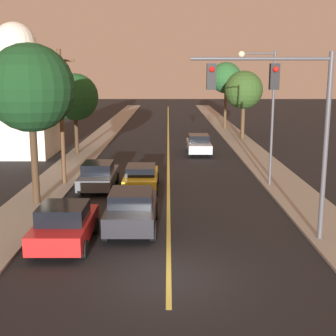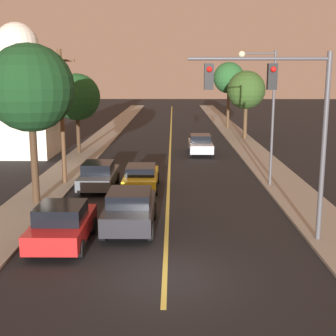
{
  "view_description": "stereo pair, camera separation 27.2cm",
  "coord_description": "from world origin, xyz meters",
  "px_view_note": "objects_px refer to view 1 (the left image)",
  "views": [
    {
      "loc": [
        -0.02,
        -13.36,
        6.17
      ],
      "look_at": [
        0.0,
        9.02,
        1.6
      ],
      "focal_mm": 50.0,
      "sensor_mm": 36.0,
      "label": 1
    },
    {
      "loc": [
        0.25,
        -13.36,
        6.17
      ],
      "look_at": [
        0.0,
        9.02,
        1.6
      ],
      "focal_mm": 50.0,
      "sensor_mm": 36.0,
      "label": 2
    }
  ],
  "objects_px": {
    "utility_pole_left": "(61,115)",
    "tree_left_far": "(75,97)",
    "car_outer_lane_second": "(98,175)",
    "car_near_lane_second": "(141,177)",
    "car_far_oncoming": "(198,144)",
    "domed_building_left": "(18,98)",
    "streetlamp_right": "(264,100)",
    "tree_right_near": "(243,90)",
    "traffic_signal_mast": "(285,108)",
    "tree_right_far": "(225,78)",
    "car_outer_lane_front": "(64,225)",
    "tree_left_near": "(30,88)",
    "car_near_lane_front": "(131,209)"
  },
  "relations": [
    {
      "from": "streetlamp_right",
      "to": "tree_right_far",
      "type": "height_order",
      "value": "tree_right_far"
    },
    {
      "from": "car_outer_lane_front",
      "to": "car_far_oncoming",
      "type": "bearing_deg",
      "value": 72.68
    },
    {
      "from": "domed_building_left",
      "to": "car_outer_lane_front",
      "type": "bearing_deg",
      "value": -68.63
    },
    {
      "from": "car_near_lane_front",
      "to": "domed_building_left",
      "type": "bearing_deg",
      "value": 119.43
    },
    {
      "from": "car_outer_lane_second",
      "to": "utility_pole_left",
      "type": "height_order",
      "value": "utility_pole_left"
    },
    {
      "from": "car_far_oncoming",
      "to": "tree_left_far",
      "type": "distance_m",
      "value": 10.04
    },
    {
      "from": "streetlamp_right",
      "to": "tree_left_far",
      "type": "distance_m",
      "value": 15.92
    },
    {
      "from": "streetlamp_right",
      "to": "tree_right_near",
      "type": "relative_size",
      "value": 1.15
    },
    {
      "from": "traffic_signal_mast",
      "to": "tree_right_near",
      "type": "distance_m",
      "value": 27.57
    },
    {
      "from": "streetlamp_right",
      "to": "utility_pole_left",
      "type": "relative_size",
      "value": 0.99
    },
    {
      "from": "car_near_lane_second",
      "to": "streetlamp_right",
      "type": "distance_m",
      "value": 7.75
    },
    {
      "from": "car_outer_lane_front",
      "to": "traffic_signal_mast",
      "type": "bearing_deg",
      "value": 3.0
    },
    {
      "from": "car_outer_lane_second",
      "to": "tree_left_far",
      "type": "distance_m",
      "value": 11.86
    },
    {
      "from": "car_near_lane_second",
      "to": "car_far_oncoming",
      "type": "height_order",
      "value": "car_far_oncoming"
    },
    {
      "from": "car_outer_lane_front",
      "to": "car_near_lane_second",
      "type": "bearing_deg",
      "value": 74.44
    },
    {
      "from": "traffic_signal_mast",
      "to": "tree_left_near",
      "type": "relative_size",
      "value": 0.92
    },
    {
      "from": "tree_right_near",
      "to": "domed_building_left",
      "type": "relative_size",
      "value": 0.64
    },
    {
      "from": "car_outer_lane_second",
      "to": "traffic_signal_mast",
      "type": "height_order",
      "value": "traffic_signal_mast"
    },
    {
      "from": "car_near_lane_second",
      "to": "tree_left_near",
      "type": "distance_m",
      "value": 7.4
    },
    {
      "from": "car_near_lane_front",
      "to": "car_outer_lane_second",
      "type": "distance_m",
      "value": 7.1
    },
    {
      "from": "traffic_signal_mast",
      "to": "domed_building_left",
      "type": "xyz_separation_m",
      "value": [
        -15.3,
        18.55,
        -0.61
      ]
    },
    {
      "from": "utility_pole_left",
      "to": "car_near_lane_second",
      "type": "bearing_deg",
      "value": -14.22
    },
    {
      "from": "car_near_lane_second",
      "to": "domed_building_left",
      "type": "height_order",
      "value": "domed_building_left"
    },
    {
      "from": "tree_left_far",
      "to": "streetlamp_right",
      "type": "bearing_deg",
      "value": -40.38
    },
    {
      "from": "car_near_lane_front",
      "to": "tree_left_far",
      "type": "height_order",
      "value": "tree_left_far"
    },
    {
      "from": "car_outer_lane_second",
      "to": "utility_pole_left",
      "type": "xyz_separation_m",
      "value": [
        -2.07,
        0.94,
        3.18
      ]
    },
    {
      "from": "car_outer_lane_front",
      "to": "car_outer_lane_second",
      "type": "height_order",
      "value": "car_outer_lane_front"
    },
    {
      "from": "traffic_signal_mast",
      "to": "streetlamp_right",
      "type": "distance_m",
      "value": 8.61
    },
    {
      "from": "car_outer_lane_second",
      "to": "tree_right_near",
      "type": "xyz_separation_m",
      "value": [
        10.79,
        19.39,
        3.84
      ]
    },
    {
      "from": "tree_right_near",
      "to": "car_near_lane_second",
      "type": "bearing_deg",
      "value": -113.46
    },
    {
      "from": "tree_right_near",
      "to": "tree_right_far",
      "type": "relative_size",
      "value": 0.87
    },
    {
      "from": "utility_pole_left",
      "to": "tree_left_far",
      "type": "distance_m",
      "value": 9.96
    },
    {
      "from": "car_far_oncoming",
      "to": "tree_left_near",
      "type": "distance_m",
      "value": 17.41
    },
    {
      "from": "tree_left_far",
      "to": "utility_pole_left",
      "type": "bearing_deg",
      "value": -83.25
    },
    {
      "from": "traffic_signal_mast",
      "to": "streetlamp_right",
      "type": "relative_size",
      "value": 0.94
    },
    {
      "from": "car_near_lane_second",
      "to": "domed_building_left",
      "type": "distance_m",
      "value": 14.9
    },
    {
      "from": "car_near_lane_second",
      "to": "utility_pole_left",
      "type": "relative_size",
      "value": 0.57
    },
    {
      "from": "tree_left_near",
      "to": "tree_right_far",
      "type": "bearing_deg",
      "value": 67.62
    },
    {
      "from": "utility_pole_left",
      "to": "tree_left_near",
      "type": "bearing_deg",
      "value": -95.73
    },
    {
      "from": "car_outer_lane_second",
      "to": "tree_right_far",
      "type": "relative_size",
      "value": 0.6
    },
    {
      "from": "streetlamp_right",
      "to": "utility_pole_left",
      "type": "distance_m",
      "value": 10.99
    },
    {
      "from": "tree_left_near",
      "to": "streetlamp_right",
      "type": "bearing_deg",
      "value": 18.03
    },
    {
      "from": "tree_left_far",
      "to": "domed_building_left",
      "type": "xyz_separation_m",
      "value": [
        -4.19,
        -0.3,
        -0.03
      ]
    },
    {
      "from": "car_far_oncoming",
      "to": "tree_right_far",
      "type": "bearing_deg",
      "value": -103.78
    },
    {
      "from": "car_outer_lane_front",
      "to": "traffic_signal_mast",
      "type": "relative_size",
      "value": 0.59
    },
    {
      "from": "tree_left_far",
      "to": "car_near_lane_front",
      "type": "bearing_deg",
      "value": -72.47
    },
    {
      "from": "car_near_lane_second",
      "to": "tree_left_near",
      "type": "bearing_deg",
      "value": -147.77
    },
    {
      "from": "traffic_signal_mast",
      "to": "tree_left_far",
      "type": "bearing_deg",
      "value": 120.52
    },
    {
      "from": "traffic_signal_mast",
      "to": "tree_left_far",
      "type": "height_order",
      "value": "traffic_signal_mast"
    },
    {
      "from": "car_outer_lane_second",
      "to": "car_near_lane_second",
      "type": "bearing_deg",
      "value": -4.13
    }
  ]
}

